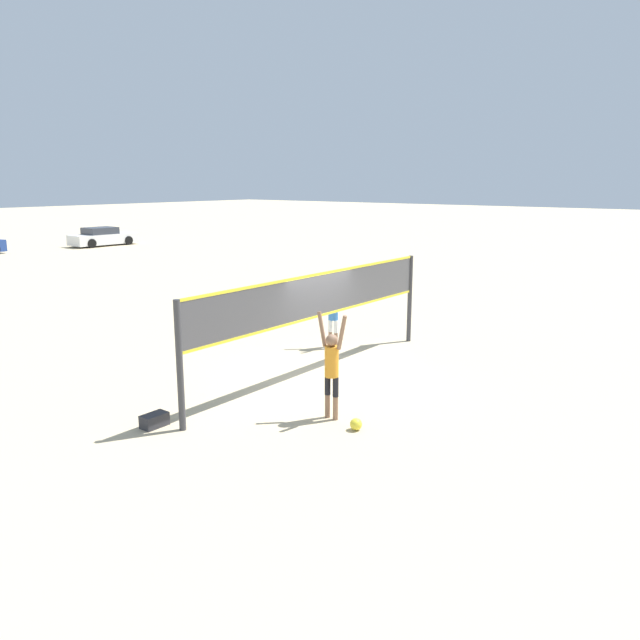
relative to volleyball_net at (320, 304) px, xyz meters
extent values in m
plane|color=#C6B28C|center=(0.00, 0.00, -1.80)|extent=(200.00, 200.00, 0.00)
cylinder|color=#38383D|center=(-4.28, 0.00, -0.53)|extent=(0.13, 0.13, 2.55)
cylinder|color=#38383D|center=(4.28, 0.00, -0.53)|extent=(0.13, 0.13, 2.55)
cube|color=#47474C|center=(0.00, 0.00, 0.22)|extent=(8.44, 0.02, 1.06)
cube|color=yellow|center=(0.00, 0.00, 0.72)|extent=(8.44, 0.03, 0.06)
cube|color=yellow|center=(0.00, 0.00, -0.29)|extent=(8.44, 0.03, 0.06)
cylinder|color=#8C664C|center=(-2.06, -2.00, -1.56)|extent=(0.11, 0.11, 0.48)
cylinder|color=black|center=(-2.06, -2.00, -1.12)|extent=(0.12, 0.12, 0.40)
cylinder|color=#8C664C|center=(-2.06, -1.80, -1.56)|extent=(0.11, 0.11, 0.48)
cylinder|color=black|center=(-2.06, -1.80, -1.12)|extent=(0.12, 0.12, 0.40)
cylinder|color=orange|center=(-2.06, -1.90, -0.61)|extent=(0.28, 0.28, 0.62)
sphere|color=#8C664C|center=(-2.06, -1.90, -0.18)|extent=(0.24, 0.24, 0.24)
cylinder|color=#8C664C|center=(-2.06, -2.14, 0.01)|extent=(0.08, 0.22, 0.70)
cylinder|color=#8C664C|center=(-2.06, -1.66, 0.01)|extent=(0.08, 0.22, 0.70)
cylinder|color=#8C664C|center=(2.33, 1.44, -1.58)|extent=(0.11, 0.11, 0.44)
cylinder|color=white|center=(2.33, 1.44, -1.17)|extent=(0.12, 0.12, 0.36)
cylinder|color=#8C664C|center=(2.33, 1.24, -1.58)|extent=(0.11, 0.11, 0.44)
cylinder|color=white|center=(2.33, 1.24, -1.17)|extent=(0.12, 0.12, 0.36)
cylinder|color=#3372BF|center=(2.33, 1.34, -0.71)|extent=(0.28, 0.28, 0.57)
sphere|color=#8C664C|center=(2.33, 1.34, -0.31)|extent=(0.22, 0.22, 0.22)
cylinder|color=#8C664C|center=(2.33, 1.58, -0.14)|extent=(0.08, 0.21, 0.64)
cylinder|color=#8C664C|center=(2.33, 1.11, -0.14)|extent=(0.08, 0.21, 0.64)
sphere|color=yellow|center=(-2.25, -2.63, -1.68)|extent=(0.24, 0.24, 0.24)
cube|color=#2D2D33|center=(-4.52, 0.56, -1.67)|extent=(0.52, 0.30, 0.26)
cube|color=silver|center=(14.73, 31.51, -1.31)|extent=(4.82, 2.06, 0.73)
cube|color=#2D333D|center=(14.50, 31.52, -0.70)|extent=(2.21, 1.79, 0.48)
cylinder|color=black|center=(16.24, 32.32, -1.48)|extent=(0.65, 0.25, 0.64)
cylinder|color=black|center=(16.16, 30.57, -1.48)|extent=(0.65, 0.25, 0.64)
cylinder|color=black|center=(13.30, 32.45, -1.48)|extent=(0.65, 0.25, 0.64)
cylinder|color=black|center=(13.23, 30.70, -1.48)|extent=(0.65, 0.25, 0.64)
camera|label=1|loc=(-11.50, -8.97, 2.89)|focal=35.00mm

